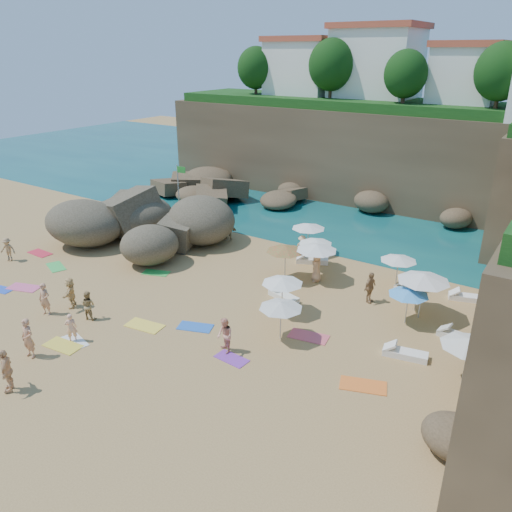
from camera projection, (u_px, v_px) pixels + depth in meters
The scene contains 50 objects.
ground at pixel (196, 299), 27.75m from camera, with size 120.00×120.00×0.00m, color tan.
seawater at pixel (386, 186), 50.81m from camera, with size 120.00×120.00×0.00m, color #0C4751.
cliff_back at pixel (393, 157), 44.41m from camera, with size 44.00×8.00×8.00m, color brown.
rock_promontory at pixel (217, 201), 45.68m from camera, with size 12.00×7.00×2.00m, color brown, non-canonical shape.
clifftop_buildings at pixel (416, 70), 41.75m from camera, with size 28.48×9.48×7.00m.
clifftop_trees at pixel (415, 73), 35.99m from camera, with size 35.60×23.82×4.40m.
marina_masts at pixel (252, 141), 58.11m from camera, with size 3.10×0.10×6.00m.
rock_outcrop at pixel (144, 240), 36.32m from camera, with size 8.48×6.36×3.39m, color brown, non-canonical shape.
flag_pole at pixel (179, 184), 40.16m from camera, with size 0.85×0.13×4.36m.
parasol_0 at pixel (316, 241), 30.96m from camera, with size 2.10×2.10×1.99m.
parasol_1 at pixel (308, 226), 33.21m from camera, with size 2.25×2.25×2.13m.
parasol_2 at pixel (424, 277), 24.93m from camera, with size 2.64×2.64×2.50m.
parasol_4 at pixel (399, 258), 28.45m from camera, with size 2.09×2.09×1.98m.
parasol_5 at pixel (317, 247), 29.16m from camera, with size 2.45×2.45×2.32m.
parasol_6 at pixel (285, 249), 29.32m from camera, with size 2.30×2.30×2.18m.
parasol_7 at pixel (419, 280), 25.76m from camera, with size 2.10×2.10×1.99m.
parasol_8 at pixel (469, 343), 19.95m from camera, with size 2.28×2.28×2.16m.
parasol_9 at pixel (282, 281), 25.54m from camera, with size 2.16×2.16×2.04m.
parasol_10 at pixel (409, 292), 24.62m from camera, with size 2.01×2.01×1.90m.
parasol_11 at pixel (281, 305), 23.24m from camera, with size 2.08×2.08×1.97m.
lounger_0 at pixel (312, 261), 32.36m from camera, with size 2.05×0.68×0.32m, color white.
lounger_1 at pixel (407, 290), 28.44m from camera, with size 1.54×0.51×0.24m, color white.
lounger_2 at pixel (467, 298), 27.55m from camera, with size 1.92×0.64×0.30m, color white.
lounger_3 at pixel (284, 296), 27.68m from camera, with size 1.89×0.63×0.29m, color white.
lounger_4 at pixel (458, 337), 23.79m from camera, with size 1.86×0.62×0.29m, color silver.
lounger_5 at pixel (405, 354), 22.43m from camera, with size 1.97×0.66×0.31m, color white.
towel_0 at pixel (1, 289), 28.80m from camera, with size 1.52×0.76×0.03m, color blue.
towel_1 at pixel (24, 288), 29.01m from camera, with size 1.86×0.93×0.03m, color #D85485.
towel_3 at pixel (56, 267), 31.80m from camera, with size 1.73×0.86×0.03m, color green.
towel_4 at pixel (63, 346), 23.32m from camera, with size 1.82×0.91×0.03m, color yellow.
towel_5 at pixel (75, 341), 23.67m from camera, with size 1.57×0.78×0.03m, color white.
towel_6 at pixel (232, 359), 22.34m from camera, with size 1.54×0.77×0.03m, color purple.
towel_7 at pixel (40, 253), 33.92m from camera, with size 1.75×0.88×0.03m, color red.
towel_8 at pixel (195, 327), 24.89m from camera, with size 1.73×0.87×0.03m, color blue.
towel_9 at pixel (309, 336), 24.07m from camera, with size 1.90×0.95×0.03m, color #D15161.
towel_10 at pixel (363, 385), 20.55m from camera, with size 1.90×0.95×0.03m, color orange.
towel_11 at pixel (156, 273), 30.92m from camera, with size 1.64×0.82×0.03m, color green.
towel_12 at pixel (145, 326), 25.01m from camera, with size 1.92×0.96×0.03m, color yellow.
person_stand_0 at pixel (45, 299), 25.80m from camera, with size 0.64×0.42×1.76m, color tan.
person_stand_1 at pixel (88, 305), 25.41m from camera, with size 0.75×0.59×1.55m, color #A68753.
person_stand_2 at pixel (302, 247), 33.00m from camera, with size 0.99×0.41×1.53m, color #E8B984.
person_stand_3 at pixel (370, 287), 27.06m from camera, with size 1.04×0.43×1.77m, color #9A754D.
person_stand_4 at pixel (317, 267), 29.58m from camera, with size 0.88×0.48×1.80m, color tan.
person_stand_5 at pixel (228, 229), 36.04m from camera, with size 1.50×0.43×1.62m, color tan.
person_stand_6 at pixel (71, 328), 23.46m from camera, with size 0.53×0.35×1.45m, color #F8B18D.
person_lie_0 at pixel (9, 258), 32.64m from camera, with size 1.01×1.56×0.42m, color #A67E53.
person_lie_1 at pixel (10, 386), 20.20m from camera, with size 1.11×1.89×0.46m, color #E6B382.
person_lie_3 at pixel (72, 303), 26.80m from camera, with size 1.54×1.66×0.44m, color #E0B875.
person_lie_4 at pixel (31, 352), 22.42m from camera, with size 0.68×1.88×0.45m, color tan.
person_lie_5 at pixel (225, 346), 22.72m from camera, with size 0.82×1.68×0.64m, color #E99D84.
Camera 1 is at (16.48, -18.73, 12.82)m, focal length 35.00 mm.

